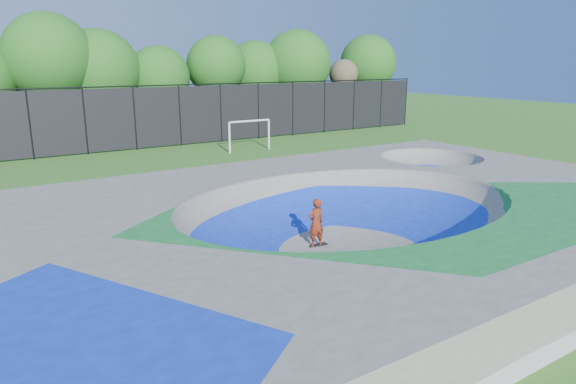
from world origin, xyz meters
The scene contains 7 objects.
ground centered at (0.00, 0.00, 0.00)m, with size 120.00×120.00×0.00m, color #2E5F1A.
skate_deck centered at (0.00, 0.00, 0.75)m, with size 22.00×14.00×1.50m, color gray.
skater centered at (-0.91, 0.49, 0.76)m, with size 0.55×0.36×1.52m, color red.
skateboard centered at (-0.91, 0.49, 0.03)m, with size 0.78×0.22×0.05m, color black.
soccer_goal centered at (5.84, 16.68, 1.34)m, with size 2.94×0.12×1.94m.
fence centered at (0.00, 21.00, 2.10)m, with size 48.09×0.09×4.04m.
treeline centered at (-1.40, 26.22, 5.03)m, with size 53.17×7.12×8.64m.
Camera 1 is at (-9.77, -11.42, 5.53)m, focal length 32.00 mm.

